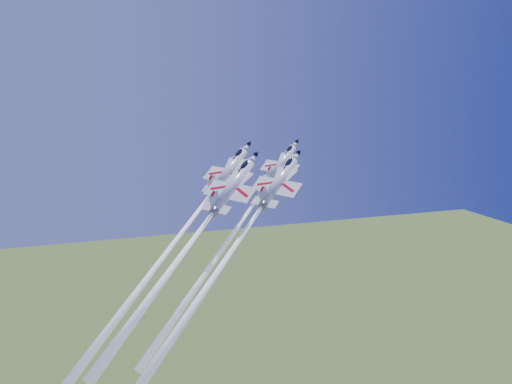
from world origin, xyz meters
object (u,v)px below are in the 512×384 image
object	(u,v)px
jet_lead	(233,234)
jet_left	(168,251)
jet_right	(225,260)
jet_slot	(189,245)

from	to	relation	value
jet_lead	jet_left	world-z (taller)	jet_lead
jet_left	jet_right	bearing A→B (deg)	3.46
jet_lead	jet_right	bearing A→B (deg)	-63.04
jet_left	jet_slot	size ratio (longest dim) A/B	1.27
jet_slot	jet_right	bearing A→B (deg)	32.90
jet_lead	jet_slot	size ratio (longest dim) A/B	1.10
jet_left	jet_lead	bearing A→B (deg)	40.22
jet_right	jet_left	bearing A→B (deg)	-176.54
jet_left	jet_slot	world-z (taller)	jet_left
jet_right	jet_slot	xyz separation A→B (m)	(-6.11, 2.36, 2.78)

